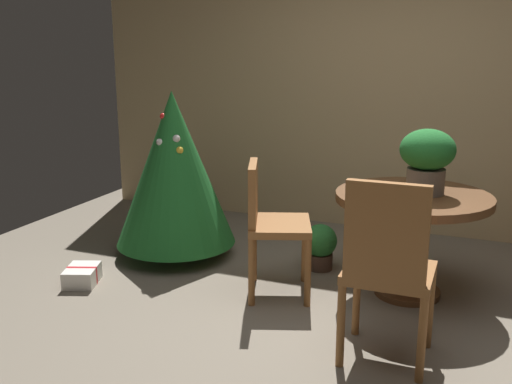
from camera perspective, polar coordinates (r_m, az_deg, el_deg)
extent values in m
plane|color=#756B5B|center=(3.64, 7.98, -13.35)|extent=(6.60, 6.60, 0.00)
cube|color=tan|center=(5.41, 14.21, 9.76)|extent=(6.00, 0.10, 2.60)
cylinder|color=brown|center=(4.23, 14.51, -9.36)|extent=(0.45, 0.45, 0.04)
cylinder|color=brown|center=(4.11, 14.79, -5.11)|extent=(0.19, 0.19, 0.62)
cylinder|color=brown|center=(4.01, 15.10, -0.54)|extent=(1.03, 1.03, 0.05)
cylinder|color=#665B51|center=(4.02, 16.20, 1.04)|extent=(0.25, 0.25, 0.17)
ellipsoid|color=#1E6628|center=(3.98, 16.41, 4.00)|extent=(0.36, 0.36, 0.27)
sphere|color=#E5A8B2|center=(4.06, 17.75, 4.66)|extent=(0.06, 0.06, 0.06)
sphere|color=#E5A8B2|center=(3.86, 16.59, 3.45)|extent=(0.09, 0.09, 0.09)
sphere|color=#E5A8B2|center=(3.95, 18.40, 3.98)|extent=(0.08, 0.08, 0.08)
cylinder|color=brown|center=(4.25, 4.76, -5.75)|extent=(0.04, 0.04, 0.46)
cylinder|color=brown|center=(3.86, 5.07, -7.88)|extent=(0.04, 0.04, 0.46)
cylinder|color=brown|center=(4.25, -0.22, -5.72)|extent=(0.04, 0.04, 0.46)
cylinder|color=brown|center=(3.85, -0.44, -7.85)|extent=(0.04, 0.04, 0.46)
cube|color=brown|center=(3.96, 2.33, -3.29)|extent=(0.55, 0.58, 0.05)
cube|color=brown|center=(3.90, -0.29, -0.08)|extent=(0.19, 0.41, 0.40)
cylinder|color=brown|center=(3.54, 9.79, -10.10)|extent=(0.04, 0.04, 0.47)
cylinder|color=brown|center=(3.49, 16.59, -10.88)|extent=(0.04, 0.04, 0.47)
cylinder|color=brown|center=(3.19, 8.28, -12.79)|extent=(0.04, 0.04, 0.47)
cylinder|color=brown|center=(3.14, 15.87, -13.73)|extent=(0.04, 0.04, 0.47)
cube|color=brown|center=(3.23, 12.88, -7.69)|extent=(0.46, 0.43, 0.05)
cube|color=brown|center=(2.96, 12.58, -3.92)|extent=(0.41, 0.05, 0.51)
cylinder|color=brown|center=(4.85, -7.73, -5.46)|extent=(0.10, 0.10, 0.11)
cone|color=#1E6628|center=(4.67, -8.00, 2.29)|extent=(0.96, 0.96, 1.22)
sphere|color=gold|center=(4.48, -7.46, 4.06)|extent=(0.06, 0.06, 0.06)
sphere|color=#2D51A8|center=(5.03, -5.99, -0.60)|extent=(0.04, 0.04, 0.04)
sphere|color=red|center=(4.58, -9.05, 7.31)|extent=(0.05, 0.05, 0.05)
sphere|color=silver|center=(4.53, -9.37, 4.83)|extent=(0.05, 0.05, 0.05)
sphere|color=silver|center=(4.50, -7.78, 5.17)|extent=(0.06, 0.06, 0.06)
sphere|color=silver|center=(4.98, -7.79, 1.51)|extent=(0.06, 0.06, 0.06)
sphere|color=red|center=(4.71, -8.16, 6.32)|extent=(0.06, 0.06, 0.06)
cube|color=silver|center=(4.43, -16.61, -7.82)|extent=(0.30, 0.34, 0.12)
cube|color=red|center=(4.43, -16.61, -7.82)|extent=(0.21, 0.10, 0.13)
cylinder|color=#4C382D|center=(4.55, 6.24, -6.70)|extent=(0.20, 0.20, 0.12)
sphere|color=#287533|center=(4.49, 6.30, -4.75)|extent=(0.26, 0.26, 0.26)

